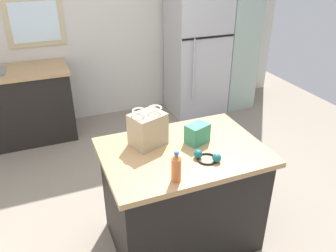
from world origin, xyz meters
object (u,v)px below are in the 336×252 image
Objects in this scene: small_box at (197,134)px; ear_defenders at (207,157)px; refrigerator at (197,48)px; shopping_bag at (148,129)px; tall_cabinet at (237,33)px; bottle at (176,168)px; kitchen_island at (182,196)px.

small_box is 0.25m from ear_defenders.
shopping_bag is (-1.46, -2.12, 0.07)m from refrigerator.
refrigerator is 8.81× the size of ear_defenders.
tall_cabinet is 3.34m from bottle.
bottle is at bearing -121.29° from kitchen_island.
refrigerator reaches higher than shopping_bag.
tall_cabinet is (1.88, 2.29, 0.66)m from kitchen_island.
tall_cabinet reaches higher than bottle.
kitchen_island is 0.53m from small_box.
small_box is 0.51m from bottle.
shopping_bag is (-2.09, -2.12, -0.09)m from tall_cabinet.
shopping_bag is 1.40× the size of ear_defenders.
small_box is 0.77× the size of bottle.
shopping_bag is at bearing 130.88° from ear_defenders.
small_box is at bearing 80.58° from ear_defenders.
refrigerator is at bearing 55.43° from shopping_bag.
small_box is at bearing 22.24° from kitchen_island.
kitchen_island is 0.55× the size of tall_cabinet.
kitchen_island is 7.07× the size of small_box.
refrigerator is 6.28× the size of shopping_bag.
tall_cabinet is at bearing 0.02° from refrigerator.
refrigerator is at bearing 61.12° from bottle.
shopping_bag is 1.36× the size of bottle.
kitchen_island is 5.46× the size of bottle.
shopping_bag is 0.38m from small_box.
shopping_bag is at bearing -124.57° from refrigerator.
shopping_bag is 0.49m from ear_defenders.
tall_cabinet is 10.35× the size of ear_defenders.
shopping_bag reaches higher than ear_defenders.
tall_cabinet is at bearing 51.58° from bottle.
refrigerator is 0.85× the size of tall_cabinet.
bottle is at bearing -128.42° from tall_cabinet.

